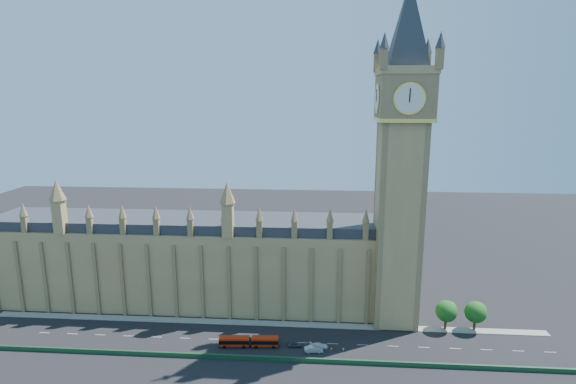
# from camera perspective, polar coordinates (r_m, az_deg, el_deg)

# --- Properties ---
(ground) EXTENTS (400.00, 400.00, 0.00)m
(ground) POSITION_cam_1_polar(r_m,az_deg,el_deg) (127.66, -3.83, -18.34)
(ground) COLOR black
(ground) RESTS_ON ground
(palace_westminster) EXTENTS (120.00, 20.00, 28.00)m
(palace_westminster) POSITION_cam_1_polar(r_m,az_deg,el_deg) (146.29, -12.56, -8.51)
(palace_westminster) COLOR #A78351
(palace_westminster) RESTS_ON ground
(elizabeth_tower) EXTENTS (20.59, 20.59, 105.00)m
(elizabeth_tower) POSITION_cam_1_polar(r_m,az_deg,el_deg) (125.33, 14.34, 7.11)
(elizabeth_tower) COLOR #A78351
(elizabeth_tower) RESTS_ON ground
(bridge_parapet) EXTENTS (160.00, 0.60, 1.20)m
(bridge_parapet) POSITION_cam_1_polar(r_m,az_deg,el_deg) (119.75, -4.46, -20.26)
(bridge_parapet) COLOR #1E4C2D
(bridge_parapet) RESTS_ON ground
(kerb_north) EXTENTS (160.00, 3.00, 0.16)m
(kerb_north) POSITION_cam_1_polar(r_m,az_deg,el_deg) (135.82, -3.26, -16.30)
(kerb_north) COLOR gray
(kerb_north) RESTS_ON ground
(tree_east_near) EXTENTS (6.00, 6.00, 8.50)m
(tree_east_near) POSITION_cam_1_polar(r_m,az_deg,el_deg) (137.70, 19.55, -14.01)
(tree_east_near) COLOR #382619
(tree_east_near) RESTS_ON ground
(tree_east_far) EXTENTS (6.00, 6.00, 8.50)m
(tree_east_far) POSITION_cam_1_polar(r_m,az_deg,el_deg) (140.03, 22.80, -13.82)
(tree_east_far) COLOR #382619
(tree_east_far) RESTS_ON ground
(red_bus) EXTENTS (15.68, 3.30, 2.65)m
(red_bus) POSITION_cam_1_polar(r_m,az_deg,el_deg) (124.81, -4.99, -18.39)
(red_bus) COLOR red
(red_bus) RESTS_ON ground
(car_grey) EXTENTS (3.94, 1.85, 1.30)m
(car_grey) POSITION_cam_1_polar(r_m,az_deg,el_deg) (124.64, 0.90, -18.78)
(car_grey) COLOR #3B3D42
(car_grey) RESTS_ON ground
(car_silver) EXTENTS (4.94, 2.13, 1.58)m
(car_silver) POSITION_cam_1_polar(r_m,az_deg,el_deg) (122.65, 3.29, -19.29)
(car_silver) COLOR #B1B4BA
(car_silver) RESTS_ON ground
(car_white) EXTENTS (4.65, 2.07, 1.33)m
(car_white) POSITION_cam_1_polar(r_m,az_deg,el_deg) (124.33, 3.99, -18.90)
(car_white) COLOR white
(car_white) RESTS_ON ground
(cone_a) EXTENTS (0.50, 0.50, 0.74)m
(cone_a) POSITION_cam_1_polar(r_m,az_deg,el_deg) (124.10, 7.06, -19.19)
(cone_a) COLOR black
(cone_a) RESTS_ON ground
(cone_b) EXTENTS (0.53, 0.53, 0.69)m
(cone_b) POSITION_cam_1_polar(r_m,az_deg,el_deg) (123.92, 5.53, -19.21)
(cone_b) COLOR black
(cone_b) RESTS_ON ground
(cone_c) EXTENTS (0.63, 0.63, 0.77)m
(cone_c) POSITION_cam_1_polar(r_m,az_deg,el_deg) (123.39, 2.81, -19.30)
(cone_c) COLOR black
(cone_c) RESTS_ON ground
(cone_d) EXTENTS (0.59, 0.59, 0.73)m
(cone_d) POSITION_cam_1_polar(r_m,az_deg,el_deg) (126.10, 2.80, -18.56)
(cone_d) COLOR black
(cone_d) RESTS_ON ground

